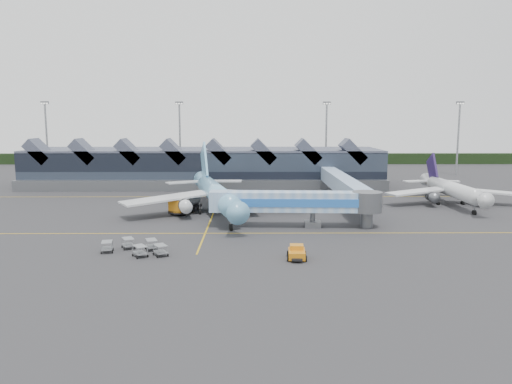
{
  "coord_description": "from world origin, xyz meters",
  "views": [
    {
      "loc": [
        7.11,
        -82.04,
        17.23
      ],
      "look_at": [
        7.8,
        1.12,
        5.0
      ],
      "focal_mm": 35.0,
      "sensor_mm": 36.0,
      "label": 1
    }
  ],
  "objects_px": {
    "main_airliner": "(216,193)",
    "fuel_truck": "(186,203)",
    "jet_bridge": "(305,203)",
    "regional_jet": "(451,189)",
    "pushback_tug": "(297,253)"
  },
  "relations": [
    {
      "from": "main_airliner",
      "to": "fuel_truck",
      "type": "distance_m",
      "value": 5.91
    },
    {
      "from": "regional_jet",
      "to": "jet_bridge",
      "type": "height_order",
      "value": "regional_jet"
    },
    {
      "from": "regional_jet",
      "to": "fuel_truck",
      "type": "xyz_separation_m",
      "value": [
        -52.42,
        -8.09,
        -1.36
      ]
    },
    {
      "from": "jet_bridge",
      "to": "fuel_truck",
      "type": "bearing_deg",
      "value": 150.36
    },
    {
      "from": "regional_jet",
      "to": "pushback_tug",
      "type": "height_order",
      "value": "regional_jet"
    },
    {
      "from": "main_airliner",
      "to": "jet_bridge",
      "type": "relative_size",
      "value": 1.44
    },
    {
      "from": "main_airliner",
      "to": "regional_jet",
      "type": "height_order",
      "value": "main_airliner"
    },
    {
      "from": "jet_bridge",
      "to": "pushback_tug",
      "type": "distance_m",
      "value": 18.89
    },
    {
      "from": "pushback_tug",
      "to": "fuel_truck",
      "type": "bearing_deg",
      "value": 122.87
    },
    {
      "from": "regional_jet",
      "to": "jet_bridge",
      "type": "bearing_deg",
      "value": -147.11
    },
    {
      "from": "main_airliner",
      "to": "jet_bridge",
      "type": "xyz_separation_m",
      "value": [
        15.19,
        -12.0,
        0.22
      ]
    },
    {
      "from": "fuel_truck",
      "to": "pushback_tug",
      "type": "bearing_deg",
      "value": -41.25
    },
    {
      "from": "jet_bridge",
      "to": "pushback_tug",
      "type": "xyz_separation_m",
      "value": [
        -2.97,
        -18.37,
        -3.24
      ]
    },
    {
      "from": "main_airliner",
      "to": "fuel_truck",
      "type": "bearing_deg",
      "value": 156.94
    },
    {
      "from": "jet_bridge",
      "to": "pushback_tug",
      "type": "bearing_deg",
      "value": -96.77
    }
  ]
}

